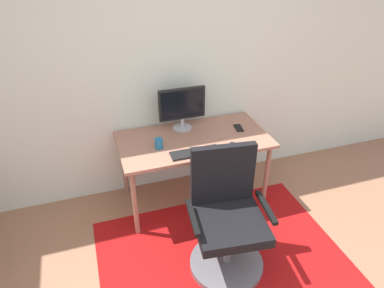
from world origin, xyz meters
name	(u,v)px	position (x,y,z in m)	size (l,w,h in m)	color
wall_back	(163,63)	(0.00, 2.20, 1.30)	(6.00, 0.10, 2.60)	silver
area_rug	(221,256)	(0.14, 0.98, 0.00)	(2.00, 1.44, 0.01)	#A31011
desk	(194,144)	(0.16, 1.77, 0.64)	(1.38, 0.72, 0.71)	#A26E57
monitor	(182,106)	(0.11, 1.99, 0.94)	(0.44, 0.18, 0.41)	#B2B2B7
keyboard	(195,152)	(0.09, 1.52, 0.71)	(0.43, 0.13, 0.02)	black
computer_mouse	(233,145)	(0.44, 1.52, 0.72)	(0.06, 0.10, 0.03)	black
coffee_cup	(159,143)	(-0.19, 1.71, 0.75)	(0.07, 0.07, 0.09)	#1D6697
cell_phone	(239,128)	(0.63, 1.82, 0.71)	(0.07, 0.14, 0.01)	black
office_chair	(227,224)	(0.15, 0.94, 0.40)	(0.64, 0.59, 1.00)	slate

